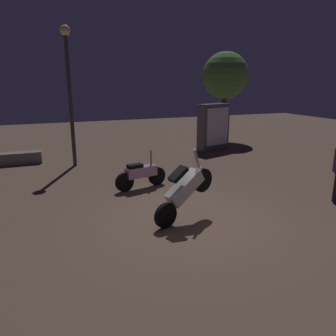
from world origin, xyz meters
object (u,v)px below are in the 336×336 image
(motorcycle_white_foreground, at_px, (185,190))
(streetlamp_far, at_px, (69,79))
(motorcycle_pink_parked_left, at_px, (141,174))
(kiosk_billboard, at_px, (214,127))

(motorcycle_white_foreground, bearing_deg, streetlamp_far, 87.47)
(motorcycle_pink_parked_left, height_order, kiosk_billboard, kiosk_billboard)
(motorcycle_pink_parked_left, distance_m, streetlamp_far, 4.69)
(streetlamp_far, distance_m, kiosk_billboard, 6.66)
(motorcycle_white_foreground, bearing_deg, kiosk_billboard, 37.88)
(streetlamp_far, bearing_deg, motorcycle_white_foreground, -74.35)
(streetlamp_far, relative_size, kiosk_billboard, 2.35)
(streetlamp_far, xyz_separation_m, kiosk_billboard, (6.29, 0.65, -2.09))
(motorcycle_white_foreground, relative_size, kiosk_billboard, 0.78)
(motorcycle_white_foreground, xyz_separation_m, motorcycle_pink_parked_left, (-0.20, 2.62, -0.31))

